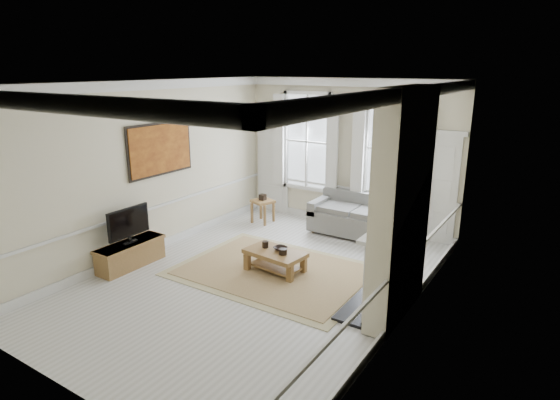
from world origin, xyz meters
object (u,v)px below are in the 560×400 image
Objects in this scene: coffee_table at (275,255)px; tv_stand at (131,254)px; sofa at (357,218)px; side_table at (263,204)px.

coffee_table is 0.87× the size of tv_stand.
tv_stand reaches higher than coffee_table.
sofa is at bearing 87.12° from coffee_table.
side_table is (-2.25, -0.47, 0.08)m from sofa.
coffee_table is (-0.44, -2.68, -0.04)m from sofa.
tv_stand is (-0.61, -3.47, -0.21)m from side_table.
tv_stand is at bearing -99.95° from side_table.
coffee_table is at bearing 27.44° from tv_stand.
side_table reaches higher than tv_stand.
tv_stand is (-2.42, -1.26, -0.09)m from coffee_table.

